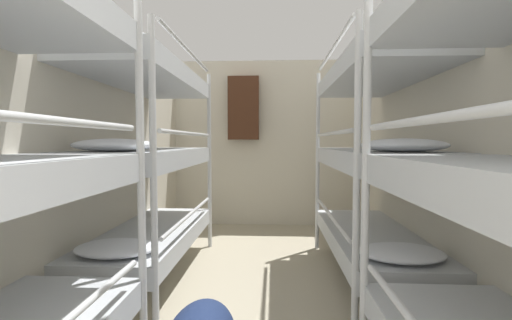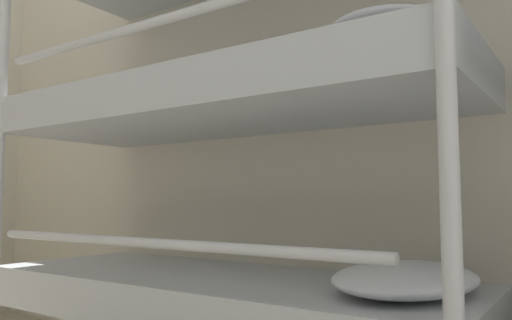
{
  "view_description": "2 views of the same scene",
  "coord_description": "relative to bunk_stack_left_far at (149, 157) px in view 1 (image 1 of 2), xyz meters",
  "views": [
    {
      "loc": [
        0.12,
        0.54,
        1.23
      ],
      "look_at": [
        -0.07,
        4.17,
        1.04
      ],
      "focal_mm": 24.0,
      "sensor_mm": 36.0,
      "label": 1
    },
    {
      "loc": [
        -0.5,
        2.36,
        0.72
      ],
      "look_at": [
        0.8,
        3.25,
        0.85
      ],
      "focal_mm": 35.0,
      "sensor_mm": 36.0,
      "label": 2
    }
  ],
  "objects": [
    {
      "name": "bunk_stack_right_far",
      "position": [
        1.95,
        0.0,
        0.0
      ],
      "size": [
        0.73,
        1.89,
        2.04
      ],
      "color": "silver",
      "rests_on": "ground_plane"
    },
    {
      "name": "bunk_stack_left_far",
      "position": [
        0.0,
        0.0,
        0.0
      ],
      "size": [
        0.73,
        1.89,
        2.04
      ],
      "color": "silver",
      "rests_on": "ground_plane"
    },
    {
      "name": "wall_back",
      "position": [
        0.97,
        2.11,
        0.11
      ],
      "size": [
        2.79,
        0.06,
        2.41
      ],
      "color": "beige",
      "rests_on": "ground_plane"
    },
    {
      "name": "wall_right",
      "position": [
        2.34,
        -0.7,
        0.11
      ],
      "size": [
        0.06,
        5.69,
        2.41
      ],
      "color": "beige",
      "rests_on": "ground_plane"
    },
    {
      "name": "hanging_coat",
      "position": [
        0.66,
        1.96,
        0.61
      ],
      "size": [
        0.44,
        0.12,
        0.9
      ],
      "color": "#472819"
    },
    {
      "name": "wall_left",
      "position": [
        -0.39,
        -0.7,
        0.11
      ],
      "size": [
        0.06,
        5.69,
        2.41
      ],
      "color": "beige",
      "rests_on": "ground_plane"
    }
  ]
}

